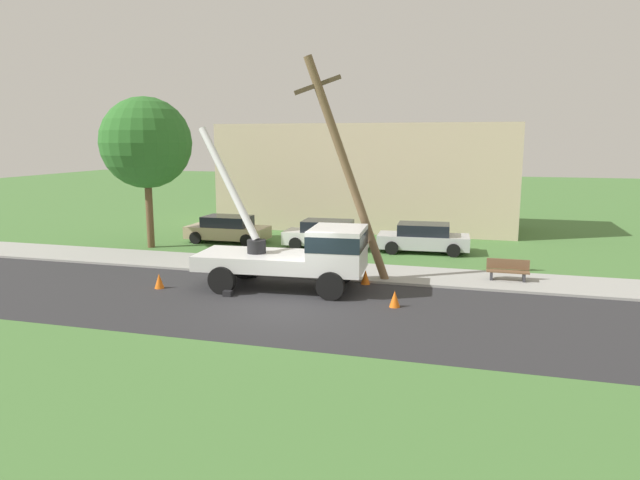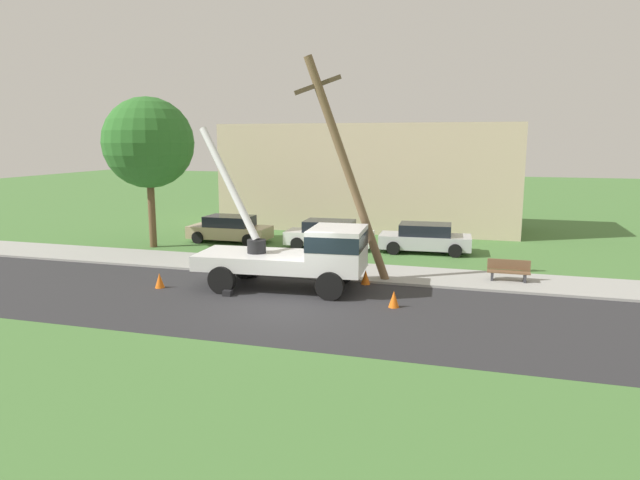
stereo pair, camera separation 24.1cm
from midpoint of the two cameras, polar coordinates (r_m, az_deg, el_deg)
ground_plane at (r=30.43m, az=3.96°, el=-0.35°), size 120.00×120.00×0.00m
road_asphalt at (r=19.15m, az=-3.48°, el=-6.62°), size 80.00×7.50×0.01m
sidewalk_strip at (r=24.01m, az=0.66°, el=-3.04°), size 80.00×3.05×0.10m
utility_truck at (r=20.92m, az=-2.03°, el=-1.21°), size 6.92×3.21×5.98m
leaning_utility_pole at (r=21.62m, az=2.38°, el=7.12°), size 3.53×1.61×8.57m
traffic_cone_ahead at (r=19.09m, az=7.13°, el=-5.87°), size 0.36×0.36×0.56m
traffic_cone_behind at (r=22.13m, az=-16.10°, el=-3.97°), size 0.36×0.36×0.56m
traffic_cone_curbside at (r=21.93m, az=4.26°, el=-3.72°), size 0.36×0.36×0.56m
parked_sedan_tan at (r=31.07m, az=-9.45°, el=1.08°), size 4.41×2.03×1.42m
parked_sedan_white at (r=28.99m, az=0.52°, el=0.58°), size 4.47×2.14×1.42m
parked_sedan_silver at (r=28.36m, az=10.07°, el=0.21°), size 4.49×2.18×1.42m
park_bench at (r=23.22m, az=18.00°, el=-2.95°), size 1.60×0.45×0.90m
roadside_tree_near at (r=30.13m, az=-17.26°, el=9.25°), size 4.54×4.54×7.59m
lowrise_building_backdrop at (r=36.06m, az=4.55°, el=6.40°), size 18.00×6.00×6.40m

